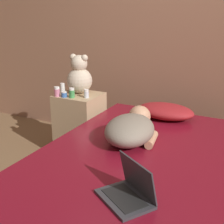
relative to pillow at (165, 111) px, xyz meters
The scene contains 13 objects.
ground_plane 0.97m from the pillow, 84.52° to the right, with size 12.00×12.00×0.00m, color brown.
wall_back 0.90m from the pillow, 81.36° to the left, with size 8.00×0.06×2.60m.
bed 0.86m from the pillow, 84.52° to the right, with size 1.32×2.04×0.49m.
nightstand 0.89m from the pillow, behind, with size 0.41×0.38×0.62m.
pillow is the anchor object (origin of this frame).
person_lying 0.58m from the pillow, 96.96° to the right, with size 0.43×0.68×0.19m.
laptop 1.28m from the pillow, 79.88° to the right, with size 0.35×0.32×0.21m.
teddy_bear 0.90m from the pillow, behind, with size 0.25×0.25×0.38m.
bottle_clear 0.74m from the pillow, 168.32° to the right, with size 0.05×0.05×0.08m.
bottle_white 1.02m from the pillow, behind, with size 0.05×0.05×0.10m.
bottle_pink 1.03m from the pillow, 166.86° to the right, with size 0.06×0.06×0.09m.
bottle_blue 0.95m from the pillow, 166.34° to the right, with size 0.05×0.05×0.06m.
bottle_green 0.88m from the pillow, 166.38° to the right, with size 0.05×0.05×0.09m.
Camera 1 is at (0.70, -1.72, 1.42)m, focal length 50.00 mm.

